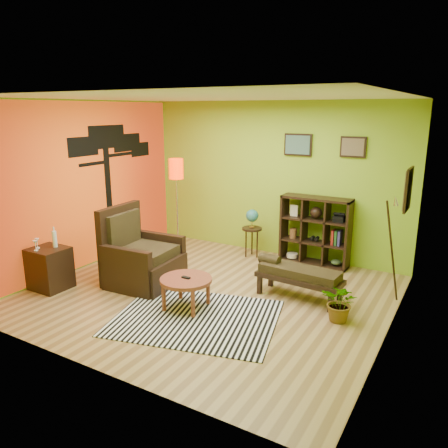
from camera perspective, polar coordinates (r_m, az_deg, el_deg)
The scene contains 11 objects.
ground at distance 6.54m, azimuth -1.95°, elevation -9.09°, with size 5.00×5.00×0.00m, color #A98551.
room_shell at distance 6.11m, azimuth -2.77°, elevation 6.79°, with size 5.04×4.54×2.82m.
zebra_rug at distance 5.84m, azimuth -3.65°, elevation -12.12°, with size 2.08×1.62×0.01m, color white.
coffee_table at distance 5.99m, azimuth -4.98°, elevation -7.60°, with size 0.71×0.71×0.45m.
armchair at distance 6.93m, azimuth -10.89°, elevation -4.72°, with size 1.06×1.06×1.21m.
side_cabinet at distance 7.13m, azimuth -21.80°, elevation -5.35°, with size 0.54×0.49×0.95m.
floor_lamp at distance 7.99m, azimuth -6.24°, elevation 6.05°, with size 0.27×0.27×1.79m.
globe_table at distance 7.96m, azimuth 3.69°, elevation 0.38°, with size 0.36×0.36×0.89m.
cube_shelf at distance 7.72m, azimuth 11.90°, elevation -0.92°, with size 1.20×0.35×1.20m.
bench at distance 6.37m, azimuth 9.54°, elevation -6.43°, with size 1.27×0.52×0.57m.
potted_plant at distance 5.87m, azimuth 14.99°, elevation -10.39°, with size 0.46×0.51×0.40m, color #26661E.
Camera 1 is at (3.20, -5.06, 2.64)m, focal length 35.00 mm.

